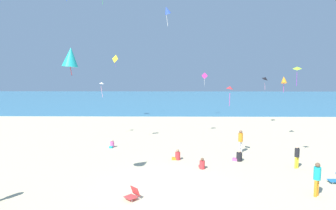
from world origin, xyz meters
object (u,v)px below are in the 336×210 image
(person_2, at_px, (241,140))
(kite_teal, at_px, (70,57))
(kite_magenta, at_px, (205,76))
(person_3, at_px, (239,157))
(kite_red, at_px, (230,88))
(person_5, at_px, (297,155))
(kite_yellow, at_px, (115,59))
(person_0, at_px, (112,144))
(person_7, at_px, (202,165))
(beach_chair_near_camera, at_px, (133,194))
(kite_orange, at_px, (284,80))
(kite_blue, at_px, (167,10))
(kite_lime, at_px, (297,68))
(person_6, at_px, (177,156))
(kite_white, at_px, (102,83))
(beach_chair_mid_beach, at_px, (336,179))
(person_1, at_px, (317,177))
(kite_black, at_px, (266,78))

(person_2, height_order, kite_teal, kite_teal)
(kite_magenta, bearing_deg, person_3, -89.79)
(kite_red, xyz_separation_m, kite_teal, (-9.12, -5.79, 1.81))
(person_5, xyz_separation_m, kite_yellow, (-15.54, 20.19, 7.15))
(person_0, distance_m, kite_red, 10.71)
(person_0, height_order, kite_teal, kite_teal)
(person_3, height_order, kite_teal, kite_teal)
(person_7, relative_size, kite_teal, 0.51)
(beach_chair_near_camera, height_order, kite_orange, kite_orange)
(beach_chair_near_camera, height_order, kite_blue, kite_blue)
(kite_blue, bearing_deg, kite_teal, -114.50)
(person_5, relative_size, kite_lime, 1.12)
(person_3, height_order, kite_lime, kite_lime)
(kite_red, relative_size, kite_magenta, 0.74)
(person_6, height_order, kite_white, kite_white)
(beach_chair_near_camera, relative_size, kite_blue, 0.49)
(person_0, bearing_deg, person_6, 70.85)
(kite_yellow, bearing_deg, kite_blue, -62.86)
(kite_teal, bearing_deg, beach_chair_near_camera, -18.23)
(beach_chair_mid_beach, xyz_separation_m, person_3, (-4.49, 4.08, 0.08))
(person_3, height_order, kite_yellow, kite_yellow)
(kite_yellow, height_order, kite_magenta, kite_yellow)
(person_1, height_order, person_2, person_2)
(kite_red, bearing_deg, kite_white, 146.29)
(person_0, relative_size, person_3, 0.81)
(person_1, relative_size, person_6, 2.24)
(kite_magenta, bearing_deg, kite_black, -46.92)
(beach_chair_mid_beach, relative_size, kite_magenta, 0.37)
(person_1, height_order, person_6, person_1)
(beach_chair_mid_beach, bearing_deg, person_6, -25.05)
(person_0, distance_m, person_7, 8.73)
(beach_chair_near_camera, relative_size, kite_magenta, 0.44)
(person_3, bearing_deg, person_5, 177.28)
(person_5, distance_m, kite_black, 17.09)
(beach_chair_near_camera, bearing_deg, person_0, -118.04)
(kite_lime, bearing_deg, beach_chair_mid_beach, -77.34)
(kite_black, bearing_deg, kite_teal, -128.84)
(person_0, distance_m, kite_magenta, 20.99)
(kite_lime, xyz_separation_m, kite_red, (-4.25, 0.83, -1.33))
(kite_blue, height_order, kite_orange, kite_blue)
(beach_chair_mid_beach, relative_size, kite_teal, 0.48)
(kite_yellow, height_order, kite_white, kite_yellow)
(beach_chair_mid_beach, relative_size, kite_blue, 0.41)
(person_2, xyz_separation_m, kite_blue, (-5.72, 2.66, 10.28))
(person_3, distance_m, person_6, 4.29)
(person_3, xyz_separation_m, kite_teal, (-9.72, -5.29, 6.58))
(beach_chair_mid_beach, distance_m, kite_orange, 12.52)
(person_0, height_order, kite_yellow, kite_yellow)
(kite_black, relative_size, kite_white, 1.05)
(beach_chair_near_camera, bearing_deg, kite_blue, -142.56)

